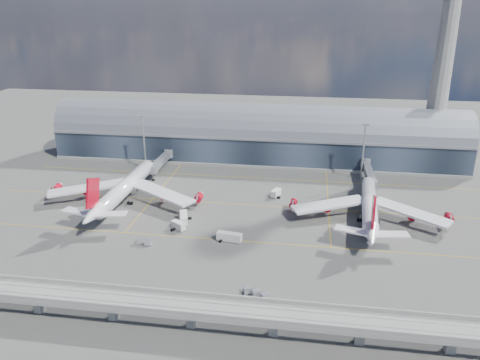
# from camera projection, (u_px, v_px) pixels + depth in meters

# --- Properties ---
(ground) EXTENTS (500.00, 500.00, 0.00)m
(ground) POSITION_uv_depth(u_px,v_px,m) (230.00, 227.00, 165.26)
(ground) COLOR #474744
(ground) RESTS_ON ground
(taxi_lines) EXTENTS (200.00, 80.12, 0.01)m
(taxi_lines) POSITION_uv_depth(u_px,v_px,m) (239.00, 202.00, 185.69)
(taxi_lines) COLOR gold
(taxi_lines) RESTS_ON ground
(terminal) EXTENTS (200.00, 30.00, 28.00)m
(terminal) POSITION_uv_depth(u_px,v_px,m) (256.00, 137.00, 233.32)
(terminal) COLOR #1C242F
(terminal) RESTS_ON ground
(control_tower) EXTENTS (19.00, 19.00, 103.00)m
(control_tower) POSITION_uv_depth(u_px,v_px,m) (444.00, 56.00, 211.81)
(control_tower) COLOR gray
(control_tower) RESTS_ON ground
(guideway) EXTENTS (220.00, 8.50, 7.20)m
(guideway) POSITION_uv_depth(u_px,v_px,m) (191.00, 308.00, 112.54)
(guideway) COLOR gray
(guideway) RESTS_ON ground
(floodlight_mast_left) EXTENTS (3.00, 0.70, 25.70)m
(floodlight_mast_left) POSITION_uv_depth(u_px,v_px,m) (144.00, 141.00, 218.23)
(floodlight_mast_left) COLOR gray
(floodlight_mast_left) RESTS_ON ground
(floodlight_mast_right) EXTENTS (3.00, 0.70, 25.70)m
(floodlight_mast_right) POSITION_uv_depth(u_px,v_px,m) (363.00, 150.00, 204.29)
(floodlight_mast_right) COLOR gray
(floodlight_mast_right) RESTS_ON ground
(airliner_left) EXTENTS (62.79, 65.92, 20.13)m
(airliner_left) POSITION_uv_depth(u_px,v_px,m) (123.00, 189.00, 183.40)
(airliner_left) COLOR white
(airliner_left) RESTS_ON ground
(airliner_right) EXTENTS (58.24, 60.89, 19.31)m
(airliner_right) POSITION_uv_depth(u_px,v_px,m) (369.00, 207.00, 168.67)
(airliner_right) COLOR white
(airliner_right) RESTS_ON ground
(jet_bridge_left) EXTENTS (4.40, 28.00, 7.25)m
(jet_bridge_left) POSITION_uv_depth(u_px,v_px,m) (162.00, 160.00, 218.29)
(jet_bridge_left) COLOR gray
(jet_bridge_left) RESTS_ON ground
(jet_bridge_right) EXTENTS (4.40, 32.00, 7.25)m
(jet_bridge_right) POSITION_uv_depth(u_px,v_px,m) (368.00, 172.00, 203.40)
(jet_bridge_right) COLOR gray
(jet_bridge_right) RESTS_ON ground
(service_truck_0) EXTENTS (4.82, 8.47, 3.33)m
(service_truck_0) POSITION_uv_depth(u_px,v_px,m) (184.00, 218.00, 167.78)
(service_truck_0) COLOR silver
(service_truck_0) RESTS_ON ground
(service_truck_1) EXTENTS (5.67, 4.78, 3.01)m
(service_truck_1) POSITION_uv_depth(u_px,v_px,m) (178.00, 226.00, 162.54)
(service_truck_1) COLOR silver
(service_truck_1) RESTS_ON ground
(service_truck_2) EXTENTS (8.67, 3.70, 3.04)m
(service_truck_2) POSITION_uv_depth(u_px,v_px,m) (229.00, 237.00, 154.55)
(service_truck_2) COLOR silver
(service_truck_2) RESTS_ON ground
(service_truck_3) EXTENTS (4.91, 5.21, 2.51)m
(service_truck_3) POSITION_uv_depth(u_px,v_px,m) (416.00, 215.00, 171.06)
(service_truck_3) COLOR silver
(service_truck_3) RESTS_ON ground
(service_truck_4) EXTENTS (4.22, 5.75, 3.03)m
(service_truck_4) POSITION_uv_depth(u_px,v_px,m) (276.00, 193.00, 190.25)
(service_truck_4) COLOR silver
(service_truck_4) RESTS_ON ground
(service_truck_5) EXTENTS (6.67, 6.17, 3.18)m
(service_truck_5) POSITION_uv_depth(u_px,v_px,m) (130.00, 189.00, 194.69)
(service_truck_5) COLOR silver
(service_truck_5) RESTS_ON ground
(cargo_train_0) EXTENTS (5.59, 2.82, 1.82)m
(cargo_train_0) POSITION_uv_depth(u_px,v_px,m) (144.00, 242.00, 152.71)
(cargo_train_0) COLOR gray
(cargo_train_0) RESTS_ON ground
(cargo_train_1) EXTENTS (8.17, 4.84, 1.83)m
(cargo_train_1) POSITION_uv_depth(u_px,v_px,m) (256.00, 294.00, 125.55)
(cargo_train_1) COLOR gray
(cargo_train_1) RESTS_ON ground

